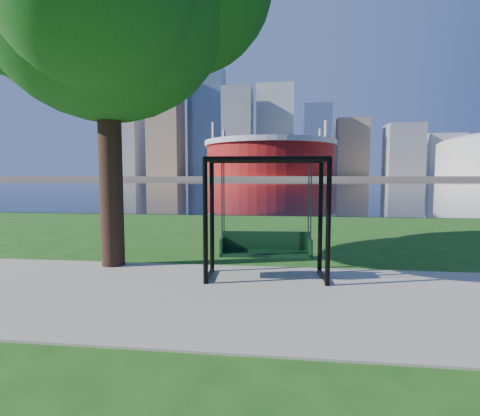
# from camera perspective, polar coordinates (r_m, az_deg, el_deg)

# --- Properties ---
(ground) EXTENTS (900.00, 900.00, 0.00)m
(ground) POSITION_cam_1_polar(r_m,az_deg,el_deg) (6.76, -1.57, -12.00)
(ground) COLOR #1E5114
(ground) RESTS_ON ground
(path) EXTENTS (120.00, 4.00, 0.03)m
(path) POSITION_cam_1_polar(r_m,az_deg,el_deg) (6.28, -2.28, -13.18)
(path) COLOR #9E937F
(path) RESTS_ON ground
(river) EXTENTS (900.00, 180.00, 0.02)m
(river) POSITION_cam_1_polar(r_m,az_deg,el_deg) (108.41, 6.65, 3.79)
(river) COLOR black
(river) RESTS_ON ground
(far_bank) EXTENTS (900.00, 228.00, 2.00)m
(far_bank) POSITION_cam_1_polar(r_m,az_deg,el_deg) (312.39, 6.99, 4.64)
(far_bank) COLOR #937F60
(far_bank) RESTS_ON ground
(stadium) EXTENTS (83.00, 83.00, 32.00)m
(stadium) POSITION_cam_1_polar(r_m,az_deg,el_deg) (241.95, 4.58, 7.75)
(stadium) COLOR maroon
(stadium) RESTS_ON far_bank
(skyline) EXTENTS (392.00, 66.00, 96.50)m
(skyline) POSITION_cam_1_polar(r_m,az_deg,el_deg) (327.59, 6.31, 10.77)
(skyline) COLOR gray
(skyline) RESTS_ON far_bank
(swing) EXTENTS (2.31, 1.12, 2.31)m
(swing) POSITION_cam_1_polar(r_m,az_deg,el_deg) (7.08, 3.98, -1.99)
(swing) COLOR black
(swing) RESTS_ON ground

